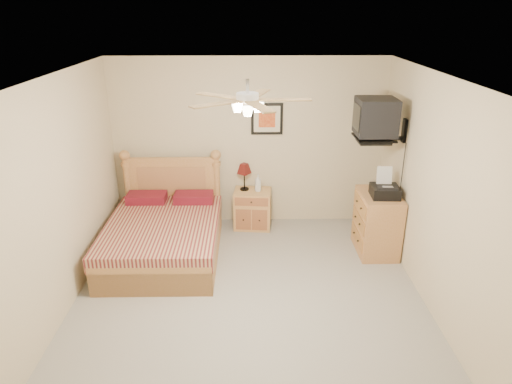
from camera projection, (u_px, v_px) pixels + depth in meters
floor at (249, 306)px, 5.14m from camera, size 4.50×4.50×0.00m
ceiling at (247, 80)px, 4.19m from camera, size 4.00×4.50×0.04m
wall_back at (248, 143)px, 6.75m from camera, size 4.00×0.04×2.50m
wall_front at (248, 365)px, 2.58m from camera, size 4.00×0.04×2.50m
wall_left at (52, 206)px, 4.64m from camera, size 0.04×4.50×2.50m
wall_right at (442, 203)px, 4.69m from camera, size 0.04×4.50×2.50m
bed at (162, 216)px, 5.93m from camera, size 1.43×1.87×1.21m
nightstand at (253, 209)px, 6.88m from camera, size 0.58×0.45×0.59m
table_lamp at (244, 177)px, 6.74m from camera, size 0.25×0.25×0.41m
lotion_bottle at (258, 183)px, 6.72m from camera, size 0.13×0.13×0.26m
framed_picture at (267, 119)px, 6.59m from camera, size 0.46×0.04×0.46m
dresser at (377, 223)px, 6.14m from camera, size 0.50×0.72×0.84m
fax_machine at (386, 183)px, 5.84m from camera, size 0.36×0.39×0.37m
magazine_lower at (374, 187)px, 6.19m from camera, size 0.22×0.26×0.02m
magazine_upper at (375, 185)px, 6.21m from camera, size 0.27×0.32×0.02m
wall_tv at (387, 120)px, 5.72m from camera, size 0.56×0.46×0.58m
ceiling_fan at (248, 100)px, 4.06m from camera, size 1.14×1.14×0.28m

